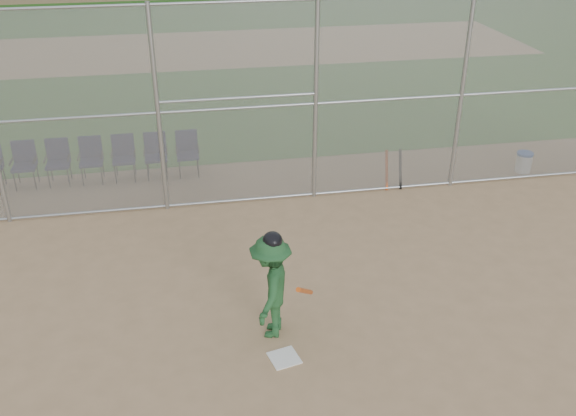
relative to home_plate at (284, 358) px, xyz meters
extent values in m
plane|color=tan|center=(0.48, -0.16, -0.01)|extent=(100.00, 100.00, 0.00)
plane|color=#285B1B|center=(0.48, 17.84, 0.00)|extent=(100.00, 100.00, 0.00)
plane|color=tan|center=(0.48, 17.84, 0.00)|extent=(24.00, 24.00, 0.00)
cube|color=gray|center=(0.48, 4.84, 1.99)|extent=(16.00, 0.02, 4.00)
cylinder|color=#9EA3A8|center=(0.48, 4.84, 3.94)|extent=(16.00, 0.05, 0.05)
cube|color=white|center=(0.00, 0.00, 0.00)|extent=(0.47, 0.47, 0.02)
imported|color=#215229|center=(-0.08, 0.60, 0.79)|extent=(0.90, 1.17, 1.59)
ellipsoid|color=black|center=(-0.08, 0.60, 1.55)|extent=(0.27, 0.30, 0.23)
cylinder|color=#E95715|center=(0.32, 0.20, 0.94)|extent=(0.38, 0.68, 0.56)
cylinder|color=white|center=(6.36, 5.21, 0.19)|extent=(0.34, 0.34, 0.40)
cylinder|color=#2953B2|center=(6.36, 5.21, 0.42)|extent=(0.36, 0.36, 0.05)
cylinder|color=#D84C14|center=(3.06, 4.93, 0.41)|extent=(0.06, 0.26, 0.84)
cylinder|color=black|center=(3.36, 4.93, 0.41)|extent=(0.06, 0.28, 0.84)
camera|label=1|loc=(-1.19, -6.78, 5.95)|focal=40.00mm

